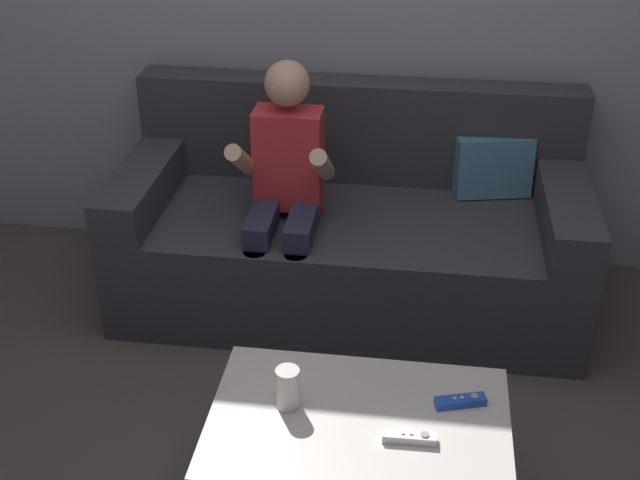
% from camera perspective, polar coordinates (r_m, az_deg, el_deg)
% --- Properties ---
extents(couch, '(1.79, 0.80, 0.83)m').
position_cam_1_polar(couch, '(3.29, 2.21, 0.58)').
color(couch, '#38383D').
rests_on(couch, ground).
extents(person_seated_on_couch, '(0.35, 0.43, 1.01)m').
position_cam_1_polar(person_seated_on_couch, '(3.03, -2.45, 3.79)').
color(person_seated_on_couch, '#282D47').
rests_on(person_seated_on_couch, ground).
extents(coffee_table, '(0.81, 0.54, 0.39)m').
position_cam_1_polar(coffee_table, '(2.30, 2.65, -13.55)').
color(coffee_table, beige).
rests_on(coffee_table, ground).
extents(game_remote_white_near_edge, '(0.14, 0.04, 0.03)m').
position_cam_1_polar(game_remote_white_near_edge, '(2.20, 6.23, -13.42)').
color(game_remote_white_near_edge, white).
rests_on(game_remote_white_near_edge, coffee_table).
extents(game_remote_blue_center, '(0.14, 0.07, 0.03)m').
position_cam_1_polar(game_remote_blue_center, '(2.32, 9.70, -10.94)').
color(game_remote_blue_center, blue).
rests_on(game_remote_blue_center, coffee_table).
extents(soda_can, '(0.07, 0.07, 0.12)m').
position_cam_1_polar(soda_can, '(2.25, -2.24, -10.20)').
color(soda_can, silver).
rests_on(soda_can, coffee_table).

